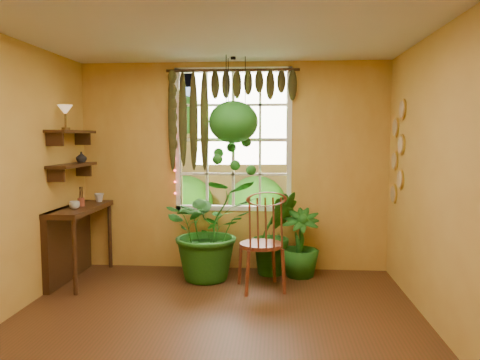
# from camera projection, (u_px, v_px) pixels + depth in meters

# --- Properties ---
(floor) EXTENTS (4.50, 4.50, 0.00)m
(floor) POSITION_uv_depth(u_px,v_px,m) (210.00, 341.00, 4.00)
(floor) COLOR #502A16
(floor) RESTS_ON ground
(ceiling) EXTENTS (4.50, 4.50, 0.00)m
(ceiling) POSITION_uv_depth(u_px,v_px,m) (208.00, 17.00, 3.75)
(ceiling) COLOR silver
(ceiling) RESTS_ON wall_back
(wall_back) EXTENTS (4.00, 0.00, 4.00)m
(wall_back) POSITION_uv_depth(u_px,v_px,m) (233.00, 167.00, 6.11)
(wall_back) COLOR gold
(wall_back) RESTS_ON floor
(wall_right) EXTENTS (0.00, 4.50, 4.50)m
(wall_right) POSITION_uv_depth(u_px,v_px,m) (457.00, 186.00, 3.72)
(wall_right) COLOR gold
(wall_right) RESTS_ON floor
(window) EXTENTS (1.52, 0.10, 1.86)m
(window) POSITION_uv_depth(u_px,v_px,m) (233.00, 140.00, 6.11)
(window) COLOR white
(window) RESTS_ON wall_back
(valance_vine) EXTENTS (1.70, 0.12, 1.10)m
(valance_vine) POSITION_uv_depth(u_px,v_px,m) (226.00, 94.00, 5.94)
(valance_vine) COLOR #3D2610
(valance_vine) RESTS_ON window
(string_lights) EXTENTS (0.03, 0.03, 1.54)m
(string_lights) POSITION_uv_depth(u_px,v_px,m) (174.00, 136.00, 6.07)
(string_lights) COLOR #FF2633
(string_lights) RESTS_ON window
(wall_plates) EXTENTS (0.04, 0.32, 1.10)m
(wall_plates) POSITION_uv_depth(u_px,v_px,m) (397.00, 153.00, 5.48)
(wall_plates) COLOR beige
(wall_plates) RESTS_ON wall_right
(counter_ledge) EXTENTS (0.40, 1.20, 0.90)m
(counter_ledge) POSITION_uv_depth(u_px,v_px,m) (72.00, 235.00, 5.68)
(counter_ledge) COLOR #3D2610
(counter_ledge) RESTS_ON floor
(shelf_lower) EXTENTS (0.25, 0.90, 0.04)m
(shelf_lower) POSITION_uv_depth(u_px,v_px,m) (73.00, 165.00, 5.60)
(shelf_lower) COLOR #3D2610
(shelf_lower) RESTS_ON wall_left
(shelf_upper) EXTENTS (0.25, 0.90, 0.04)m
(shelf_upper) POSITION_uv_depth(u_px,v_px,m) (71.00, 132.00, 5.56)
(shelf_upper) COLOR #3D2610
(shelf_upper) RESTS_ON wall_left
(backyard) EXTENTS (14.00, 10.00, 12.00)m
(backyard) POSITION_uv_depth(u_px,v_px,m) (262.00, 157.00, 10.69)
(backyard) COLOR #31611B
(backyard) RESTS_ON ground
(windsor_chair) EXTENTS (0.60, 0.62, 1.31)m
(windsor_chair) POSITION_uv_depth(u_px,v_px,m) (262.00, 257.00, 5.30)
(windsor_chair) COLOR brown
(windsor_chair) RESTS_ON floor
(potted_plant_left) EXTENTS (1.39, 1.31, 1.24)m
(potted_plant_left) POSITION_uv_depth(u_px,v_px,m) (210.00, 229.00, 5.70)
(potted_plant_left) COLOR #185416
(potted_plant_left) RESTS_ON floor
(potted_plant_mid) EXTENTS (0.70, 0.62, 1.06)m
(potted_plant_mid) POSITION_uv_depth(u_px,v_px,m) (275.00, 233.00, 5.90)
(potted_plant_mid) COLOR #185416
(potted_plant_mid) RESTS_ON floor
(potted_plant_right) EXTENTS (0.50, 0.50, 0.85)m
(potted_plant_right) POSITION_uv_depth(u_px,v_px,m) (300.00, 243.00, 5.81)
(potted_plant_right) COLOR #185416
(potted_plant_right) RESTS_ON floor
(hanging_basket) EXTENTS (0.60, 0.60, 1.45)m
(hanging_basket) POSITION_uv_depth(u_px,v_px,m) (233.00, 128.00, 5.68)
(hanging_basket) COLOR black
(hanging_basket) RESTS_ON ceiling
(cup_a) EXTENTS (0.12, 0.12, 0.09)m
(cup_a) POSITION_uv_depth(u_px,v_px,m) (75.00, 205.00, 5.44)
(cup_a) COLOR silver
(cup_a) RESTS_ON counter_ledge
(cup_b) EXTENTS (0.13, 0.13, 0.11)m
(cup_b) POSITION_uv_depth(u_px,v_px,m) (99.00, 198.00, 6.04)
(cup_b) COLOR beige
(cup_b) RESTS_ON counter_ledge
(brush_jar) EXTENTS (0.08, 0.08, 0.30)m
(brush_jar) POSITION_uv_depth(u_px,v_px,m) (81.00, 197.00, 5.67)
(brush_jar) COLOR #99422C
(brush_jar) RESTS_ON counter_ledge
(shelf_vase) EXTENTS (0.14, 0.14, 0.14)m
(shelf_vase) POSITION_uv_depth(u_px,v_px,m) (81.00, 157.00, 5.84)
(shelf_vase) COLOR #B2AD99
(shelf_vase) RESTS_ON shelf_lower
(tiffany_lamp) EXTENTS (0.17, 0.17, 0.29)m
(tiffany_lamp) POSITION_uv_depth(u_px,v_px,m) (65.00, 112.00, 5.36)
(tiffany_lamp) COLOR brown
(tiffany_lamp) RESTS_ON shelf_upper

